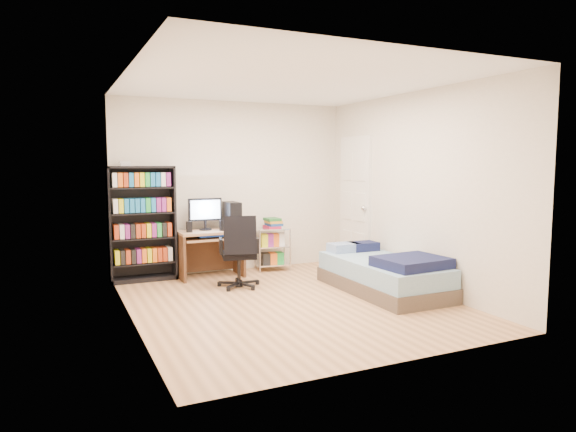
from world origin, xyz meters
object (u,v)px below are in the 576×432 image
media_shelf (142,222)px  bed (384,274)px  computer_desk (216,234)px  office_chair (239,264)px

media_shelf → bed: (2.63, -1.88, -0.58)m
media_shelf → computer_desk: bearing=-7.7°
computer_desk → bed: computer_desk is taller
media_shelf → computer_desk: media_shelf is taller
media_shelf → computer_desk: (0.99, -0.13, -0.20)m
office_chair → media_shelf: bearing=152.6°
computer_desk → office_chair: 0.85m
computer_desk → bed: bearing=-46.8°
media_shelf → bed: size_ratio=0.90×
bed → media_shelf: bearing=144.4°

